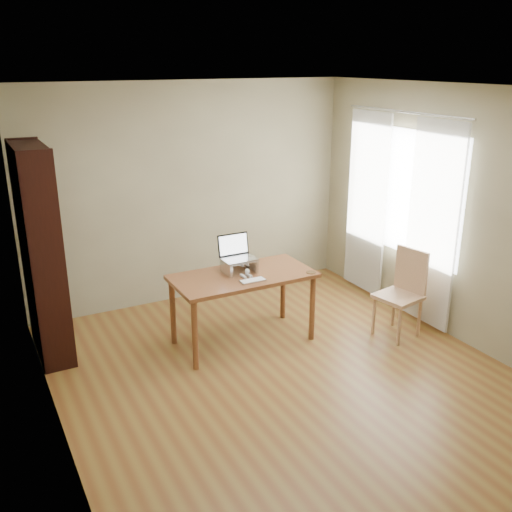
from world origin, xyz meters
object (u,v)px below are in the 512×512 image
at_px(bookshelf, 42,253).
at_px(chair, 404,290).
at_px(desk, 243,283).
at_px(laptop, 236,253).
at_px(cat, 237,265).
at_px(keyboard, 253,281).

relative_size(bookshelf, chair, 2.24).
bearing_deg(desk, chair, -22.28).
relative_size(bookshelf, laptop, 6.18).
xyz_separation_m(bookshelf, chair, (3.38, -1.36, -0.54)).
bearing_deg(desk, cat, 96.08).
xyz_separation_m(desk, laptop, (-0.00, 0.14, 0.29)).
bearing_deg(bookshelf, cat, -18.60).
xyz_separation_m(keyboard, chair, (1.58, -0.43, -0.25)).
height_order(laptop, chair, laptop).
distance_m(laptop, cat, 0.13).
bearing_deg(keyboard, laptop, 89.89).
height_order(cat, chair, chair).
distance_m(desk, cat, 0.20).
relative_size(bookshelf, desk, 1.46).
distance_m(desk, keyboard, 0.24).
bearing_deg(cat, keyboard, -90.00).
bearing_deg(keyboard, cat, 91.89).
xyz_separation_m(desk, chair, (1.58, -0.65, -0.15)).
distance_m(bookshelf, desk, 1.98).
relative_size(desk, cat, 2.94).
distance_m(bookshelf, cat, 1.90).
relative_size(bookshelf, cat, 4.29).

